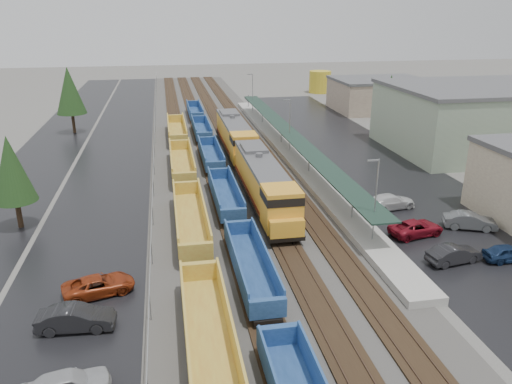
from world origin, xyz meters
TOP-DOWN VIEW (x-y plane):
  - ballast_strip at (0.00, 60.00)m, footprint 20.00×160.00m
  - trackbed at (-0.00, 60.00)m, footprint 14.60×160.00m
  - west_parking_lot at (-15.00, 60.00)m, footprint 10.00×160.00m
  - west_road at (-25.00, 60.00)m, footprint 9.00×160.00m
  - east_commuter_lot at (19.00, 50.00)m, footprint 16.00×100.00m
  - station_platform at (9.50, 50.01)m, footprint 3.00×80.00m
  - chainlink_fence at (-9.50, 58.44)m, footprint 0.08×160.04m
  - industrial_buildings at (37.76, 45.85)m, footprint 32.52×75.30m
  - distant_hills at (44.79, 210.68)m, footprint 301.00×140.00m
  - tree_west_near at (-22.00, 30.00)m, footprint 3.96×3.96m
  - tree_west_far at (-23.00, 70.00)m, footprint 4.84×4.84m
  - tree_east at (28.00, 58.00)m, footprint 4.40×4.40m
  - locomotive_lead at (2.00, 30.84)m, footprint 3.32×21.88m
  - locomotive_trail at (2.00, 51.84)m, footprint 3.32×21.88m
  - well_string_yellow at (-6.00, 26.11)m, footprint 2.79×90.07m
  - well_string_blue at (-2.00, 32.06)m, footprint 2.52×108.30m
  - storage_tank at (31.09, 104.80)m, footprint 5.36×5.36m
  - parked_car_west_b at (-14.26, 11.96)m, footprint 2.05×5.06m
  - parked_car_west_c at (-13.27, 16.16)m, footprint 3.71×5.59m
  - parked_car_east_a at (14.87, 15.87)m, footprint 2.34×4.84m
  - parked_car_east_b at (14.38, 21.40)m, footprint 3.34×5.53m
  - parked_car_east_c at (14.88, 27.99)m, footprint 3.05×5.65m
  - parked_car_east_d at (19.47, 15.35)m, footprint 1.80×4.22m
  - parked_car_east_e at (20.08, 21.80)m, footprint 3.32×5.11m

SIDE VIEW (x-z plane):
  - distant_hills at x=44.79m, z-range -12.60..12.60m
  - west_parking_lot at x=-15.00m, z-range 0.00..0.02m
  - west_road at x=-25.00m, z-range 0.00..0.02m
  - east_commuter_lot at x=19.00m, z-range 0.00..0.02m
  - ballast_strip at x=0.00m, z-range 0.00..0.08m
  - trackbed at x=0.00m, z-range 0.05..0.27m
  - parked_car_east_d at x=19.47m, z-range 0.00..1.42m
  - parked_car_west_c at x=-13.27m, z-range 0.00..1.43m
  - parked_car_east_b at x=14.38m, z-range 0.00..1.43m
  - station_platform at x=9.50m, z-range -3.27..4.73m
  - parked_car_east_a at x=14.87m, z-range 0.00..1.53m
  - parked_car_east_c at x=14.88m, z-range 0.00..1.56m
  - parked_car_east_e at x=20.08m, z-range 0.00..1.59m
  - parked_car_west_b at x=-14.26m, z-range 0.00..1.63m
  - well_string_blue at x=-2.00m, z-range 0.01..2.25m
  - well_string_yellow at x=-6.00m, z-range -0.02..2.46m
  - chainlink_fence at x=-9.50m, z-range 0.60..2.62m
  - locomotive_lead at x=2.00m, z-range 0.13..5.09m
  - locomotive_trail at x=2.00m, z-range 0.13..5.09m
  - storage_tank at x=31.09m, z-range 0.00..5.36m
  - industrial_buildings at x=37.76m, z-range -0.50..9.00m
  - tree_west_near at x=-22.00m, z-range 1.32..10.32m
  - tree_east at x=28.00m, z-range 1.47..11.47m
  - tree_west_far at x=-23.00m, z-range 1.62..12.62m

